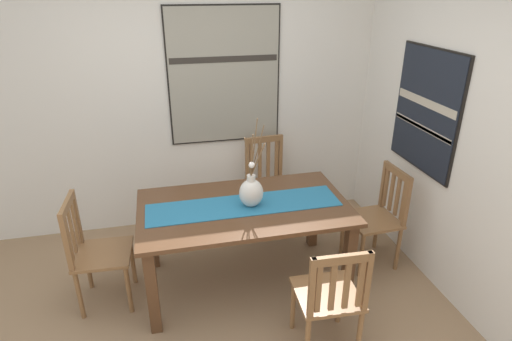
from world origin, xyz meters
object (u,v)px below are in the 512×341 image
at_px(centerpiece_vase, 251,191).
at_px(painting_on_side_wall, 427,111).
at_px(chair_2, 95,251).
at_px(dining_table, 244,217).
at_px(chair_1, 379,215).
at_px(painting_on_back_wall, 224,76).
at_px(chair_3, 268,183).
at_px(chair_0, 330,296).

relative_size(centerpiece_vase, painting_on_side_wall, 0.73).
height_order(chair_2, painting_on_side_wall, painting_on_side_wall).
bearing_deg(chair_2, dining_table, -1.38).
height_order(centerpiece_vase, chair_1, centerpiece_vase).
bearing_deg(painting_on_back_wall, chair_1, -44.21).
bearing_deg(dining_table, chair_3, 63.85).
xyz_separation_m(dining_table, chair_0, (0.40, -0.86, -0.17)).
xyz_separation_m(chair_1, chair_3, (-0.80, 0.83, 0.01)).
xyz_separation_m(dining_table, chair_3, (0.42, 0.86, -0.15)).
distance_m(dining_table, chair_2, 1.18).
distance_m(dining_table, chair_3, 0.97).
height_order(dining_table, painting_on_back_wall, painting_on_back_wall).
bearing_deg(painting_on_back_wall, dining_table, -92.68).
relative_size(chair_2, painting_on_back_wall, 0.70).
distance_m(chair_0, painting_on_back_wall, 2.31).
height_order(chair_2, chair_3, chair_3).
relative_size(dining_table, painting_on_back_wall, 1.27).
height_order(dining_table, chair_0, chair_0).
relative_size(chair_0, chair_2, 0.96).
bearing_deg(centerpiece_vase, chair_0, -67.37).
xyz_separation_m(dining_table, chair_1, (1.22, 0.03, -0.16)).
bearing_deg(painting_on_side_wall, dining_table, -177.32).
distance_m(chair_3, painting_on_side_wall, 1.66).
relative_size(chair_1, painting_on_back_wall, 0.69).
relative_size(dining_table, chair_2, 1.81).
bearing_deg(chair_2, chair_0, -29.35).
distance_m(chair_1, chair_3, 1.15).
distance_m(dining_table, chair_1, 1.23).
height_order(chair_0, painting_on_side_wall, painting_on_side_wall).
bearing_deg(chair_2, chair_1, -0.00).
bearing_deg(chair_0, chair_1, 47.12).
relative_size(chair_2, painting_on_side_wall, 0.91).
xyz_separation_m(dining_table, chair_2, (-1.17, 0.03, -0.16)).
distance_m(chair_0, painting_on_side_wall, 1.75).
distance_m(painting_on_back_wall, painting_on_side_wall, 1.87).
height_order(painting_on_back_wall, painting_on_side_wall, painting_on_back_wall).
bearing_deg(chair_3, painting_on_side_wall, -34.51).
xyz_separation_m(dining_table, painting_on_back_wall, (0.05, 1.17, 0.90)).
xyz_separation_m(centerpiece_vase, chair_0, (0.35, -0.83, -0.40)).
bearing_deg(chair_3, chair_1, -45.91).
height_order(centerpiece_vase, painting_on_side_wall, painting_on_side_wall).
height_order(chair_1, painting_on_side_wall, painting_on_side_wall).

